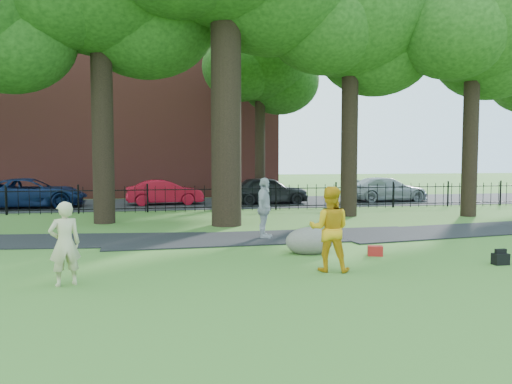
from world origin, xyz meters
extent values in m
plane|color=#427027|center=(0.00, 0.00, 0.00)|extent=(120.00, 120.00, 0.00)
cube|color=black|center=(1.00, 3.90, 0.00)|extent=(36.07, 3.85, 0.03)
cube|color=black|center=(0.00, 16.00, 0.00)|extent=(80.00, 7.00, 0.02)
cube|color=black|center=(0.00, 12.00, 1.02)|extent=(44.00, 0.04, 0.04)
cube|color=black|center=(0.00, 12.00, 0.18)|extent=(44.00, 0.04, 0.04)
cube|color=brown|center=(-4.00, 24.00, 6.00)|extent=(18.00, 8.00, 12.00)
cylinder|color=black|center=(0.00, 7.00, 5.25)|extent=(1.10, 1.10, 10.50)
ellipsoid|color=#17370F|center=(-7.65, 8.25, 6.82)|extent=(4.80, 4.80, 4.08)
cylinder|color=black|center=(-4.50, 8.50, 4.55)|extent=(0.80, 0.80, 9.10)
ellipsoid|color=#17370F|center=(-2.88, 9.40, 8.06)|extent=(5.76, 5.76, 4.90)
cylinder|color=black|center=(5.50, 9.00, 4.20)|extent=(0.70, 0.70, 8.40)
ellipsoid|color=#17370F|center=(5.50, 9.00, 8.64)|extent=(6.60, 6.60, 5.61)
ellipsoid|color=#17370F|center=(6.98, 9.82, 7.44)|extent=(5.28, 5.28, 4.49)
ellipsoid|color=#17370F|center=(4.18, 8.34, 7.92)|extent=(4.95, 4.95, 4.21)
cylinder|color=black|center=(10.50, 8.00, 4.02)|extent=(0.64, 0.64, 8.05)
ellipsoid|color=#17370F|center=(10.50, 8.00, 8.28)|extent=(6.20, 6.20, 5.27)
ellipsoid|color=#17370F|center=(11.89, 8.78, 7.13)|extent=(4.96, 4.96, 4.22)
ellipsoid|color=#17370F|center=(9.26, 7.38, 7.59)|extent=(4.65, 4.65, 3.95)
imported|color=#C3B686|center=(-4.18, -0.99, 0.83)|extent=(0.71, 0.59, 1.65)
imported|color=orange|center=(1.31, -0.74, 0.94)|extent=(1.10, 0.99, 1.87)
imported|color=#ACADB1|center=(0.77, 3.82, 0.94)|extent=(0.86, 1.20, 1.88)
ellipsoid|color=#625D52|center=(1.47, 1.33, 0.37)|extent=(1.54, 1.37, 0.74)
cube|color=black|center=(5.45, -0.86, 0.13)|extent=(0.36, 0.23, 0.27)
cube|color=maroon|center=(3.01, 0.66, 0.13)|extent=(0.42, 0.34, 0.25)
imported|color=#A80C1E|center=(-2.21, 15.50, 0.66)|extent=(4.09, 1.69, 1.32)
imported|color=#0E1F49|center=(-8.73, 15.05, 0.73)|extent=(5.44, 2.80, 1.47)
imported|color=black|center=(3.22, 14.99, 0.74)|extent=(4.38, 1.87, 1.47)
imported|color=#9DA0A5|center=(10.22, 15.32, 0.68)|extent=(4.73, 2.01, 1.36)
camera|label=1|loc=(-2.27, -11.13, 2.51)|focal=35.00mm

